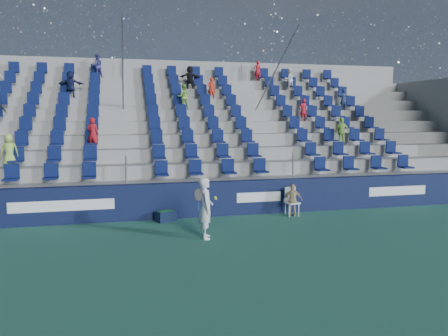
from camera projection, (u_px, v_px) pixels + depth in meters
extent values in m
plane|color=#2D6A53|center=(240.00, 241.00, 12.07)|extent=(70.00, 70.00, 0.00)
cube|color=#0F173A|center=(216.00, 199.00, 15.04)|extent=(24.00, 0.30, 1.20)
cube|color=white|center=(62.00, 206.00, 13.73)|extent=(3.20, 0.02, 0.34)
cube|color=white|center=(259.00, 197.00, 15.23)|extent=(1.60, 0.02, 0.34)
cube|color=white|center=(398.00, 191.00, 16.49)|extent=(2.40, 0.02, 0.34)
cube|color=gray|center=(213.00, 196.00, 15.59)|extent=(24.00, 0.85, 1.20)
cube|color=gray|center=(208.00, 185.00, 16.39)|extent=(24.00, 0.85, 1.70)
cube|color=gray|center=(204.00, 176.00, 17.18)|extent=(24.00, 0.85, 2.20)
cube|color=gray|center=(200.00, 167.00, 17.97)|extent=(24.00, 0.85, 2.70)
cube|color=gray|center=(196.00, 159.00, 18.76)|extent=(24.00, 0.85, 3.20)
cube|color=gray|center=(193.00, 152.00, 19.55)|extent=(24.00, 0.85, 3.70)
cube|color=gray|center=(190.00, 145.00, 20.34)|extent=(24.00, 0.85, 4.20)
cube|color=gray|center=(187.00, 138.00, 21.14)|extent=(24.00, 0.85, 4.70)
cube|color=gray|center=(185.00, 133.00, 21.93)|extent=(24.00, 0.85, 5.20)
cube|color=gray|center=(183.00, 122.00, 22.52)|extent=(24.00, 0.50, 6.20)
cube|color=gray|center=(435.00, 133.00, 21.37)|extent=(0.30, 7.65, 5.20)
cube|color=#0B1544|center=(213.00, 169.00, 15.48)|extent=(16.05, 0.50, 0.70)
cube|color=#0B1544|center=(208.00, 153.00, 16.24)|extent=(16.05, 0.50, 0.70)
cube|color=#0B1544|center=(203.00, 139.00, 17.01)|extent=(16.05, 0.50, 0.70)
cube|color=#0B1544|center=(200.00, 125.00, 17.77)|extent=(16.05, 0.50, 0.70)
cube|color=#0B1544|center=(196.00, 113.00, 18.53)|extent=(16.05, 0.50, 0.70)
cube|color=#0B1544|center=(193.00, 102.00, 19.29)|extent=(16.05, 0.50, 0.70)
cube|color=#0B1544|center=(189.00, 92.00, 20.05)|extent=(16.05, 0.50, 0.70)
cube|color=#0B1544|center=(187.00, 82.00, 20.82)|extent=(16.05, 0.50, 0.70)
cube|color=#0B1544|center=(184.00, 73.00, 21.58)|extent=(16.05, 0.50, 0.70)
cylinder|color=gray|center=(123.00, 93.00, 17.75)|extent=(0.06, 7.68, 4.55)
cylinder|color=gray|center=(263.00, 95.00, 19.12)|extent=(0.06, 7.68, 4.55)
imported|color=navy|center=(343.00, 100.00, 20.90)|extent=(0.40, 0.30, 1.02)
imported|color=#9BC74F|center=(9.00, 151.00, 14.61)|extent=(0.64, 0.50, 1.15)
imported|color=#B01724|center=(257.00, 71.00, 22.38)|extent=(0.40, 0.28, 1.04)
imported|color=red|center=(211.00, 89.00, 20.22)|extent=(0.38, 0.26, 1.00)
imported|color=#80BA4A|center=(184.00, 97.00, 19.13)|extent=(0.58, 0.47, 1.11)
imported|color=red|center=(303.00, 110.00, 19.59)|extent=(0.40, 0.29, 1.00)
imported|color=black|center=(190.00, 78.00, 20.78)|extent=(1.02, 0.34, 1.09)
imported|color=#393A7E|center=(97.00, 66.00, 20.56)|extent=(0.66, 0.59, 1.13)
imported|color=white|center=(289.00, 80.00, 21.93)|extent=(0.63, 0.55, 1.10)
imported|color=#AF171D|center=(93.00, 134.00, 15.98)|extent=(0.49, 0.40, 1.18)
imported|color=#91CC51|center=(342.00, 131.00, 18.28)|extent=(0.71, 0.35, 1.18)
imported|color=#171E45|center=(71.00, 85.00, 18.79)|extent=(1.09, 0.44, 1.15)
imported|color=white|center=(206.00, 208.00, 12.23)|extent=(0.49, 0.68, 1.74)
cylinder|color=navy|center=(199.00, 206.00, 11.91)|extent=(0.03, 0.03, 0.28)
torus|color=black|center=(198.00, 195.00, 11.88)|extent=(0.30, 0.17, 0.28)
plane|color=#262626|center=(198.00, 195.00, 11.88)|extent=(0.30, 0.16, 0.29)
sphere|color=#CDEC36|center=(216.00, 199.00, 12.06)|extent=(0.07, 0.07, 0.07)
sphere|color=#CDEC36|center=(215.00, 197.00, 12.11)|extent=(0.07, 0.07, 0.07)
cube|color=white|center=(292.00, 203.00, 15.07)|extent=(0.51, 0.51, 0.04)
cube|color=white|center=(290.00, 194.00, 15.23)|extent=(0.43, 0.13, 0.53)
cylinder|color=white|center=(289.00, 211.00, 14.89)|extent=(0.03, 0.03, 0.43)
cylinder|color=white|center=(299.00, 210.00, 14.97)|extent=(0.03, 0.03, 0.43)
cylinder|color=white|center=(285.00, 209.00, 15.22)|extent=(0.03, 0.03, 0.43)
cylinder|color=white|center=(295.00, 208.00, 15.30)|extent=(0.03, 0.03, 0.43)
imported|color=tan|center=(293.00, 200.00, 15.01)|extent=(0.70, 0.42, 1.12)
cube|color=black|center=(166.00, 216.00, 14.30)|extent=(0.73, 0.62, 0.34)
cube|color=#1E662D|center=(166.00, 214.00, 14.29)|extent=(0.58, 0.47, 0.20)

